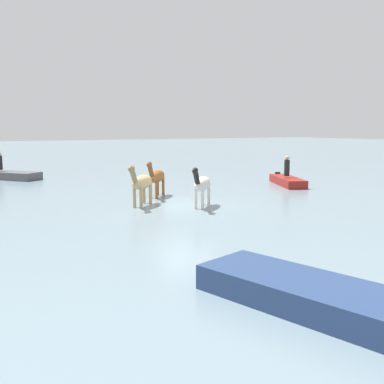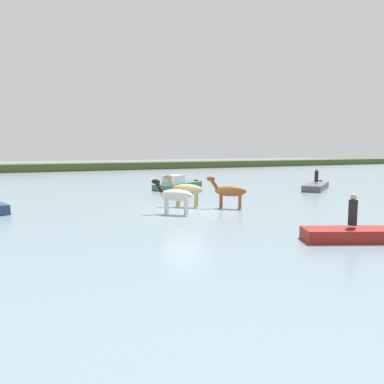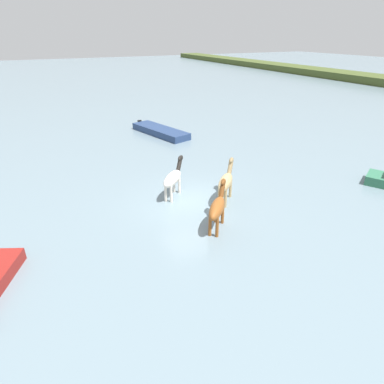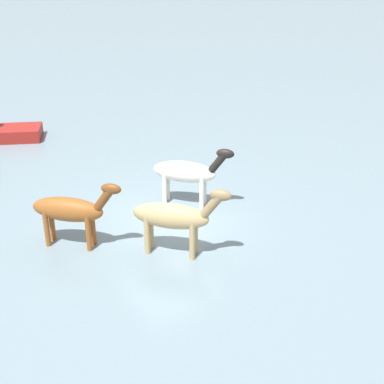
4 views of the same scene
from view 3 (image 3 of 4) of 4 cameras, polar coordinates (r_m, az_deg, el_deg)
name	(u,v)px [view 3 (image 3 of 4)]	position (r m, az deg, el deg)	size (l,w,h in m)	color
ground_plane	(188,201)	(16.09, -0.69, -1.54)	(208.52, 208.52, 0.00)	slate
horse_chestnut_trailing	(173,178)	(16.13, -3.38, 2.46)	(1.90, 1.93, 1.82)	silver
horse_pinto_flank	(226,182)	(15.73, 5.99, 1.81)	(1.98, 1.95, 1.87)	tan
horse_lead	(217,207)	(13.45, 4.50, -2.73)	(1.97, 1.86, 1.83)	brown
boat_dinghy_port	(160,132)	(27.06, -5.64, 10.51)	(6.00, 3.13, 0.77)	navy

